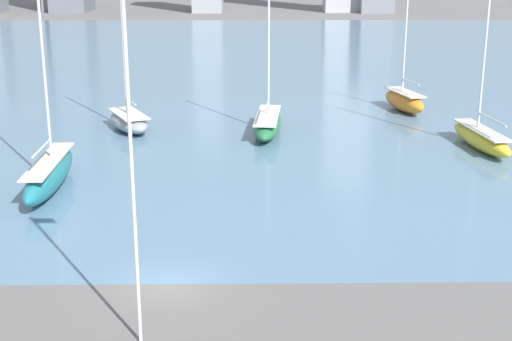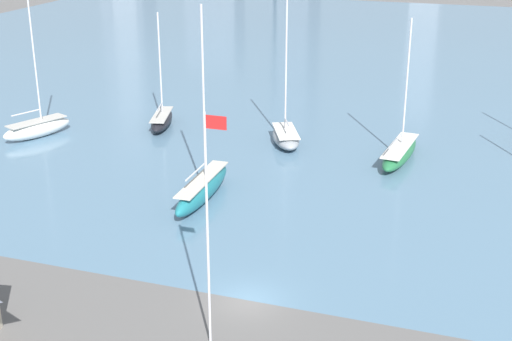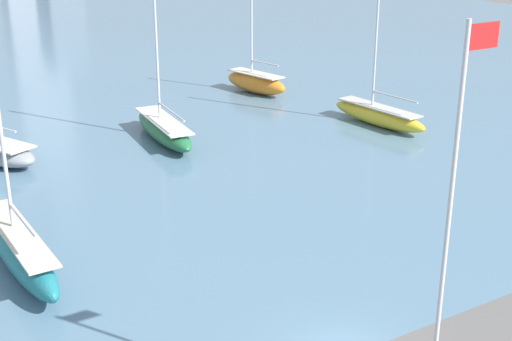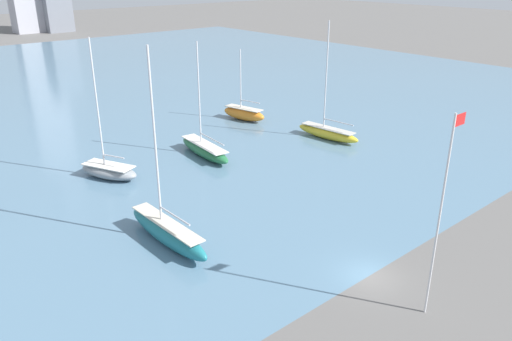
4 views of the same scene
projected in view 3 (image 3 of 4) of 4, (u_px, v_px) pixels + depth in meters
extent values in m
cylinder|color=silver|center=(445.00, 254.00, 20.66)|extent=(0.14, 0.14, 13.50)
cube|color=red|center=(484.00, 36.00, 18.79)|extent=(1.10, 0.03, 0.70)
ellipsoid|color=#1E757F|center=(20.00, 251.00, 33.56)|extent=(1.96, 10.66, 1.93)
cube|color=beige|center=(18.00, 233.00, 33.24)|extent=(1.61, 8.74, 0.10)
cube|color=#2D2D33|center=(21.00, 261.00, 33.75)|extent=(0.20, 1.92, 0.87)
cylinder|color=silver|center=(23.00, 220.00, 31.83)|extent=(0.23, 4.15, 0.14)
ellipsoid|color=#236B3D|center=(164.00, 130.00, 52.31)|extent=(3.13, 10.30, 1.55)
cube|color=silver|center=(163.00, 121.00, 52.06)|extent=(2.56, 8.45, 0.10)
cube|color=#2D2D33|center=(164.00, 136.00, 52.46)|extent=(0.33, 1.83, 0.70)
cylinder|color=silver|center=(156.00, 37.00, 50.63)|extent=(0.18, 0.18, 11.81)
cylinder|color=silver|center=(171.00, 112.00, 50.08)|extent=(0.64, 5.25, 0.14)
cylinder|color=silver|center=(2.00, 128.00, 46.53)|extent=(1.28, 2.53, 0.14)
ellipsoid|color=orange|center=(256.00, 83.00, 65.63)|extent=(3.62, 7.51, 1.85)
cube|color=beige|center=(256.00, 74.00, 65.32)|extent=(2.97, 6.16, 0.10)
cube|color=#2D2D33|center=(256.00, 88.00, 65.80)|extent=(0.45, 1.30, 0.83)
cylinder|color=silver|center=(252.00, 26.00, 64.21)|extent=(0.18, 0.18, 8.39)
cylinder|color=silver|center=(265.00, 63.00, 64.14)|extent=(0.91, 3.36, 0.14)
ellipsoid|color=yellow|center=(378.00, 116.00, 55.94)|extent=(2.84, 9.52, 1.51)
cube|color=#BCB7AD|center=(379.00, 107.00, 55.69)|extent=(2.33, 7.81, 0.10)
cube|color=#2D2D33|center=(378.00, 121.00, 56.08)|extent=(0.34, 1.70, 0.68)
cylinder|color=silver|center=(377.00, 19.00, 53.86)|extent=(0.18, 0.18, 13.46)
cylinder|color=silver|center=(395.00, 97.00, 54.13)|extent=(0.62, 4.51, 0.14)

